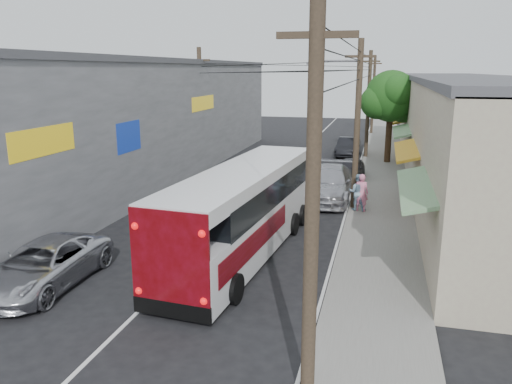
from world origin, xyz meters
TOP-DOWN VIEW (x-y plane):
  - ground at (0.00, 0.00)m, footprint 120.00×120.00m
  - sidewalk at (6.50, 20.00)m, footprint 3.00×80.00m
  - building_right at (10.99, 22.00)m, footprint 7.09×40.00m
  - building_left at (-8.50, 18.00)m, footprint 7.20×36.00m
  - utility_poles at (3.13, 20.33)m, footprint 11.80×45.28m
  - street_tree at (6.87, 26.02)m, footprint 4.40×4.00m
  - coach_bus at (1.68, 5.97)m, footprint 3.30×11.28m
  - jeepney at (-3.64, 1.64)m, footprint 2.41×5.08m
  - parked_suv at (3.80, 14.64)m, footprint 2.43×5.88m
  - parked_car_mid at (4.60, 20.00)m, footprint 1.71×3.84m
  - parked_car_far at (3.80, 28.61)m, footprint 1.75×4.38m
  - pedestrian_near at (5.57, 12.36)m, footprint 0.71×0.52m
  - pedestrian_far at (5.40, 12.50)m, footprint 0.92×0.75m

SIDE VIEW (x-z plane):
  - ground at x=0.00m, z-range 0.00..0.00m
  - sidewalk at x=6.50m, z-range 0.00..0.12m
  - parked_car_mid at x=4.60m, z-range 0.00..1.28m
  - jeepney at x=-3.64m, z-range 0.00..1.40m
  - parked_car_far at x=3.80m, z-range 0.00..1.42m
  - parked_suv at x=3.80m, z-range 0.00..1.70m
  - pedestrian_far at x=5.40m, z-range 0.12..1.87m
  - pedestrian_near at x=5.57m, z-range 0.12..1.91m
  - coach_bus at x=1.68m, z-range 0.06..3.26m
  - building_right at x=10.99m, z-range 0.03..6.28m
  - building_left at x=-8.50m, z-range 0.03..7.28m
  - utility_poles at x=3.13m, z-range 0.13..8.13m
  - street_tree at x=6.87m, z-range 1.37..7.97m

